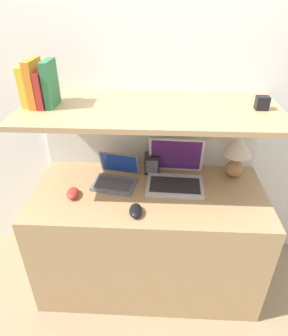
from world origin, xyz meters
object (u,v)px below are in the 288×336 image
object	(u,v)px
book_red	(43,89)
book_green	(50,84)
book_yellow	(26,86)
book_orange	(35,83)
router_box	(152,164)
table_lamp	(238,151)
second_mouse	(73,193)
shelf_gadget	(262,103)
computer_mouse	(136,211)
laptop_small	(116,178)
laptop_large	(175,175)

from	to	relation	value
book_red	book_green	bearing A→B (deg)	0.00
book_yellow	book_orange	bearing A→B (deg)	0.00
router_box	book_orange	distance (m)	0.87
book_red	router_box	bearing A→B (deg)	14.88
table_lamp	second_mouse	bearing A→B (deg)	-164.59
book_red	shelf_gadget	distance (m)	1.18
router_box	book_orange	xyz separation A→B (m)	(-0.63, -0.16, 0.57)
table_lamp	computer_mouse	distance (m)	0.77
laptop_small	router_box	bearing A→B (deg)	32.05
second_mouse	shelf_gadget	xyz separation A→B (m)	(1.05, 0.14, 0.53)
laptop_small	shelf_gadget	size ratio (longest dim) A/B	4.15
table_lamp	book_orange	xyz separation A→B (m)	(-1.17, -0.14, 0.45)
computer_mouse	second_mouse	xyz separation A→B (m)	(-0.39, 0.14, 0.00)
book_orange	book_red	distance (m)	0.05
computer_mouse	book_orange	world-z (taller)	book_orange
second_mouse	book_red	size ratio (longest dim) A/B	0.66
table_lamp	laptop_small	size ratio (longest dim) A/B	1.01
book_yellow	book_orange	world-z (taller)	book_orange
laptop_small	book_orange	size ratio (longest dim) A/B	1.21
computer_mouse	laptop_large	bearing A→B (deg)	54.88
computer_mouse	book_yellow	bearing A→B (deg)	154.70
table_lamp	computer_mouse	bearing A→B (deg)	-145.77
router_box	book_red	distance (m)	0.82
laptop_large	book_orange	xyz separation A→B (m)	(-0.78, -0.04, 0.58)
laptop_small	book_green	bearing A→B (deg)	-177.26
computer_mouse	book_green	bearing A→B (deg)	148.76
second_mouse	book_orange	bearing A→B (deg)	139.53
laptop_large	router_box	distance (m)	0.19
laptop_large	book_red	world-z (taller)	book_red
router_box	book_green	bearing A→B (deg)	-163.99
laptop_small	second_mouse	distance (m)	0.29
laptop_small	computer_mouse	size ratio (longest dim) A/B	2.44
table_lamp	book_yellow	xyz separation A→B (m)	(-1.22, -0.14, 0.44)
router_box	laptop_large	bearing A→B (deg)	-37.63
laptop_small	laptop_large	bearing A→B (deg)	3.76
laptop_large	book_red	xyz separation A→B (m)	(-0.74, -0.04, 0.55)
laptop_small	router_box	xyz separation A→B (m)	(0.23, 0.14, 0.03)
computer_mouse	book_yellow	xyz separation A→B (m)	(-0.60, 0.28, 0.60)
shelf_gadget	book_red	bearing A→B (deg)	180.00
shelf_gadget	second_mouse	bearing A→B (deg)	-172.37
book_red	book_orange	bearing A→B (deg)	180.00
laptop_large	computer_mouse	xyz separation A→B (m)	(-0.23, -0.32, -0.04)
laptop_small	shelf_gadget	world-z (taller)	shelf_gadget
laptop_large	laptop_small	bearing A→B (deg)	-176.24
laptop_small	table_lamp	bearing A→B (deg)	9.03
computer_mouse	book_orange	size ratio (longest dim) A/B	0.50
second_mouse	book_red	world-z (taller)	book_red
second_mouse	book_green	bearing A→B (deg)	119.59
laptop_large	second_mouse	bearing A→B (deg)	-163.68
second_mouse	shelf_gadget	world-z (taller)	shelf_gadget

